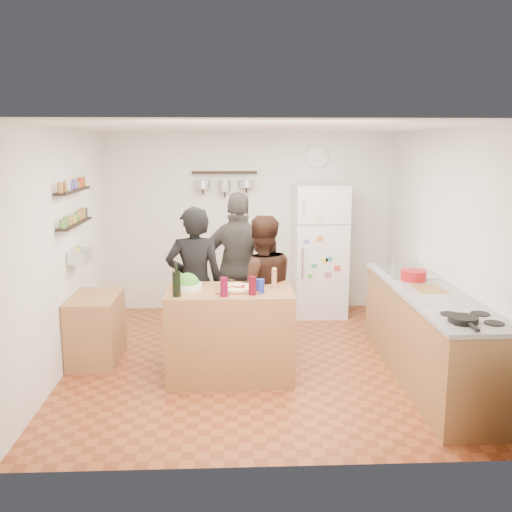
{
  "coord_description": "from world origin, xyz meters",
  "views": [
    {
      "loc": [
        -0.27,
        -5.9,
        2.33
      ],
      "look_at": [
        0.0,
        0.1,
        1.15
      ],
      "focal_mm": 40.0,
      "sensor_mm": 36.0,
      "label": 1
    }
  ],
  "objects_px": {
    "salad_bowl": "(187,286)",
    "counter_run": "(428,336)",
    "pepper_mill": "(274,280)",
    "person_left": "(195,284)",
    "wall_clock": "(318,158)",
    "side_table": "(96,329)",
    "wine_bottle": "(177,284)",
    "red_bowl": "(413,275)",
    "prep_island": "(230,334)",
    "person_back": "(240,269)",
    "fridge": "(320,250)",
    "salt_canister": "(260,286)",
    "person_center": "(261,289)",
    "skillet": "(463,319)"
  },
  "relations": [
    {
      "from": "salad_bowl",
      "to": "counter_run",
      "type": "relative_size",
      "value": 0.11
    },
    {
      "from": "pepper_mill",
      "to": "person_left",
      "type": "relative_size",
      "value": 0.1
    },
    {
      "from": "person_left",
      "to": "wall_clock",
      "type": "distance_m",
      "value": 2.87
    },
    {
      "from": "side_table",
      "to": "wine_bottle",
      "type": "bearing_deg",
      "value": -36.64
    },
    {
      "from": "counter_run",
      "to": "red_bowl",
      "type": "distance_m",
      "value": 0.67
    },
    {
      "from": "prep_island",
      "to": "counter_run",
      "type": "relative_size",
      "value": 0.48
    },
    {
      "from": "person_back",
      "to": "fridge",
      "type": "xyz_separation_m",
      "value": [
        1.11,
        1.15,
        0.0
      ]
    },
    {
      "from": "red_bowl",
      "to": "wall_clock",
      "type": "distance_m",
      "value": 2.61
    },
    {
      "from": "person_back",
      "to": "side_table",
      "type": "height_order",
      "value": "person_back"
    },
    {
      "from": "salt_canister",
      "to": "fridge",
      "type": "distance_m",
      "value": 2.47
    },
    {
      "from": "salad_bowl",
      "to": "prep_island",
      "type": "bearing_deg",
      "value": -6.79
    },
    {
      "from": "salt_canister",
      "to": "red_bowl",
      "type": "distance_m",
      "value": 1.68
    },
    {
      "from": "wine_bottle",
      "to": "counter_run",
      "type": "bearing_deg",
      "value": 1.88
    },
    {
      "from": "person_center",
      "to": "side_table",
      "type": "distance_m",
      "value": 1.84
    },
    {
      "from": "wall_clock",
      "to": "side_table",
      "type": "xyz_separation_m",
      "value": [
        -2.69,
        -2.0,
        -1.78
      ]
    },
    {
      "from": "salad_bowl",
      "to": "pepper_mill",
      "type": "xyz_separation_m",
      "value": [
        0.87,
        0.0,
        0.05
      ]
    },
    {
      "from": "wine_bottle",
      "to": "pepper_mill",
      "type": "relative_size",
      "value": 1.43
    },
    {
      "from": "pepper_mill",
      "to": "red_bowl",
      "type": "distance_m",
      "value": 1.5
    },
    {
      "from": "prep_island",
      "to": "wine_bottle",
      "type": "bearing_deg",
      "value": -156.25
    },
    {
      "from": "salad_bowl",
      "to": "side_table",
      "type": "height_order",
      "value": "salad_bowl"
    },
    {
      "from": "salad_bowl",
      "to": "wine_bottle",
      "type": "xyz_separation_m",
      "value": [
        -0.08,
        -0.27,
        0.09
      ]
    },
    {
      "from": "person_back",
      "to": "fridge",
      "type": "height_order",
      "value": "fridge"
    },
    {
      "from": "prep_island",
      "to": "salad_bowl",
      "type": "relative_size",
      "value": 4.25
    },
    {
      "from": "wine_bottle",
      "to": "red_bowl",
      "type": "bearing_deg",
      "value": 11.4
    },
    {
      "from": "wine_bottle",
      "to": "fridge",
      "type": "distance_m",
      "value": 2.95
    },
    {
      "from": "wine_bottle",
      "to": "pepper_mill",
      "type": "bearing_deg",
      "value": 15.87
    },
    {
      "from": "salt_canister",
      "to": "fridge",
      "type": "relative_size",
      "value": 0.07
    },
    {
      "from": "red_bowl",
      "to": "person_left",
      "type": "bearing_deg",
      "value": 174.0
    },
    {
      "from": "person_back",
      "to": "side_table",
      "type": "distance_m",
      "value": 1.74
    },
    {
      "from": "side_table",
      "to": "person_back",
      "type": "bearing_deg",
      "value": 18.45
    },
    {
      "from": "salt_canister",
      "to": "fridge",
      "type": "xyz_separation_m",
      "value": [
        0.94,
        2.28,
        -0.08
      ]
    },
    {
      "from": "wine_bottle",
      "to": "skillet",
      "type": "bearing_deg",
      "value": -21.51
    },
    {
      "from": "salad_bowl",
      "to": "skillet",
      "type": "height_order",
      "value": "salad_bowl"
    },
    {
      "from": "red_bowl",
      "to": "prep_island",
      "type": "bearing_deg",
      "value": -172.02
    },
    {
      "from": "wine_bottle",
      "to": "wall_clock",
      "type": "bearing_deg",
      "value": 57.36
    },
    {
      "from": "skillet",
      "to": "red_bowl",
      "type": "xyz_separation_m",
      "value": [
        0.05,
        1.43,
        0.03
      ]
    },
    {
      "from": "wine_bottle",
      "to": "salt_canister",
      "type": "height_order",
      "value": "wine_bottle"
    },
    {
      "from": "wine_bottle",
      "to": "fridge",
      "type": "height_order",
      "value": "fridge"
    },
    {
      "from": "prep_island",
      "to": "salt_canister",
      "type": "height_order",
      "value": "salt_canister"
    },
    {
      "from": "skillet",
      "to": "counter_run",
      "type": "bearing_deg",
      "value": 84.41
    },
    {
      "from": "salt_canister",
      "to": "counter_run",
      "type": "bearing_deg",
      "value": -0.62
    },
    {
      "from": "person_center",
      "to": "wall_clock",
      "type": "height_order",
      "value": "wall_clock"
    },
    {
      "from": "salt_canister",
      "to": "counter_run",
      "type": "distance_m",
      "value": 1.77
    },
    {
      "from": "prep_island",
      "to": "salt_canister",
      "type": "relative_size",
      "value": 9.36
    },
    {
      "from": "person_left",
      "to": "person_back",
      "type": "height_order",
      "value": "person_back"
    },
    {
      "from": "salad_bowl",
      "to": "salt_canister",
      "type": "xyz_separation_m",
      "value": [
        0.72,
        -0.17,
        0.04
      ]
    },
    {
      "from": "prep_island",
      "to": "person_left",
      "type": "height_order",
      "value": "person_left"
    },
    {
      "from": "salad_bowl",
      "to": "person_center",
      "type": "height_order",
      "value": "person_center"
    },
    {
      "from": "pepper_mill",
      "to": "prep_island",
      "type": "bearing_deg",
      "value": -173.66
    },
    {
      "from": "person_left",
      "to": "counter_run",
      "type": "distance_m",
      "value": 2.48
    }
  ]
}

